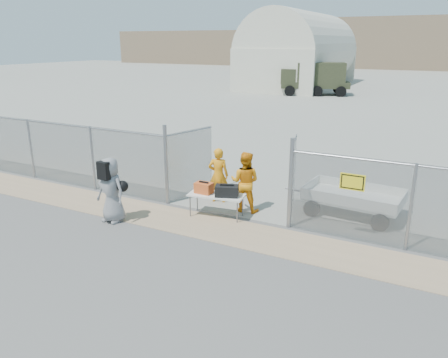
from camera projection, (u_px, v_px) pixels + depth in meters
The scene contains 13 objects.
ground at pixel (188, 241), 11.19m from camera, with size 160.00×160.00×0.00m, color #454545.
tarmac_inside at pixel (395, 89), 46.76m from camera, with size 160.00×80.00×0.01m, color gray.
dirt_strip at pixel (207, 226), 12.03m from camera, with size 44.00×1.60×0.01m, color tan.
chain_link_fence at pixel (224, 179), 12.55m from camera, with size 40.00×0.20×2.20m, color gray, non-canonical shape.
quonset_hangar at pixel (301, 49), 48.23m from camera, with size 9.00×18.00×8.00m, color beige, non-canonical shape.
folding_table at pixel (216, 205), 12.64m from camera, with size 1.61×0.67×0.68m, color silver, non-canonical shape.
orange_bag at pixel (204, 188), 12.61m from camera, with size 0.50×0.33×0.31m, color #E35C24.
black_duffel at pixel (227, 191), 12.35m from camera, with size 0.65×0.38×0.31m, color black.
security_worker_left at pixel (218, 175), 13.66m from camera, with size 0.64×0.42×1.76m, color orange.
security_worker_right at pixel (245, 182), 12.91m from camera, with size 0.89×0.69×1.82m, color orange.
visitor at pixel (111, 190), 12.15m from camera, with size 0.91×0.59×1.86m, color gray.
utility_trailer at pixel (353, 201), 12.77m from camera, with size 3.55×1.83×0.86m, color silver, non-canonical shape.
military_truck at pixel (315, 79), 40.88m from camera, with size 6.28×2.32×2.99m, color #343822, non-canonical shape.
Camera 1 is at (5.49, -8.63, 4.89)m, focal length 35.00 mm.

